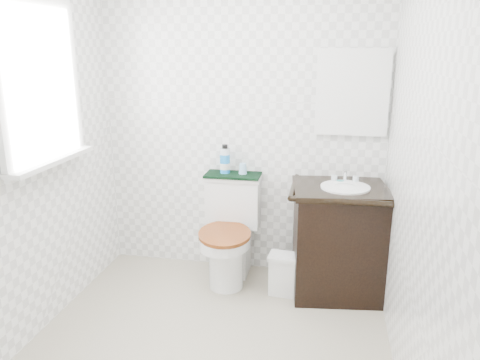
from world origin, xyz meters
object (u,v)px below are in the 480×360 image
(trash_bin, at_px, (283,274))
(vanity, at_px, (338,238))
(cup, at_px, (243,169))
(toilet, at_px, (230,236))
(mouthwash_bottle, at_px, (225,160))

(trash_bin, bearing_deg, vanity, 15.19)
(vanity, relative_size, cup, 11.26)
(trash_bin, bearing_deg, toilet, 158.97)
(vanity, height_order, mouthwash_bottle, mouthwash_bottle)
(cup, bearing_deg, vanity, -15.39)
(toilet, distance_m, trash_bin, 0.51)
(trash_bin, bearing_deg, mouthwash_bottle, 148.14)
(vanity, bearing_deg, toilet, 175.52)
(toilet, bearing_deg, cup, 62.00)
(vanity, xyz_separation_m, mouthwash_bottle, (-0.88, 0.21, 0.49))
(toilet, xyz_separation_m, vanity, (0.82, -0.06, 0.08))
(mouthwash_bottle, bearing_deg, cup, -2.10)
(toilet, height_order, cup, cup)
(vanity, bearing_deg, trash_bin, -164.81)
(toilet, bearing_deg, vanity, -4.48)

